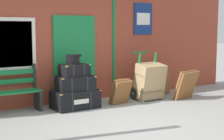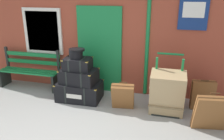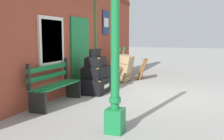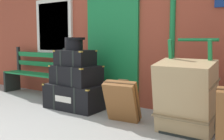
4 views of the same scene
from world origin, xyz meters
TOP-DOWN VIEW (x-y plane):
  - ground_plane at (0.00, 0.00)m, footprint 60.00×60.00m
  - brick_facade at (-0.01, 2.60)m, footprint 10.40×0.35m
  - platform_bench at (-1.73, 2.16)m, footprint 1.60×0.43m
  - steamer_trunk_base at (-0.21, 1.80)m, footprint 1.03×0.68m
  - steamer_trunk_middle at (-0.20, 1.79)m, footprint 0.85×0.61m
  - steamer_trunk_top at (-0.22, 1.79)m, footprint 0.63×0.48m
  - round_hatbox at (-0.25, 1.80)m, footprint 0.35×0.32m
  - porters_trolley at (1.78, 1.78)m, footprint 0.71×0.60m
  - large_brown_trunk at (1.78, 1.61)m, footprint 0.70×0.58m
  - suitcase_charcoal at (2.52, 2.02)m, footprint 0.49×0.23m
  - suitcase_brown at (0.87, 1.57)m, footprint 0.51×0.41m
  - suitcase_slate at (2.59, 1.16)m, footprint 0.69×0.45m

SIDE VIEW (x-z plane):
  - ground_plane at x=0.00m, z-range 0.00..0.00m
  - steamer_trunk_base at x=-0.21m, z-range 0.00..0.42m
  - porters_trolley at x=1.78m, z-range -0.33..0.87m
  - suitcase_brown at x=0.87m, z-range 0.00..0.61m
  - suitcase_charcoal at x=2.52m, z-range -0.02..0.65m
  - suitcase_slate at x=2.59m, z-range -0.01..0.75m
  - platform_bench at x=-1.73m, z-range -0.06..0.95m
  - large_brown_trunk at x=1.78m, z-range 0.00..0.94m
  - steamer_trunk_middle at x=-0.20m, z-range 0.42..0.74m
  - steamer_trunk_top at x=-0.22m, z-range 0.74..1.00m
  - round_hatbox at x=-0.25m, z-range 1.01..1.23m
  - brick_facade at x=-0.01m, z-range 0.00..3.20m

